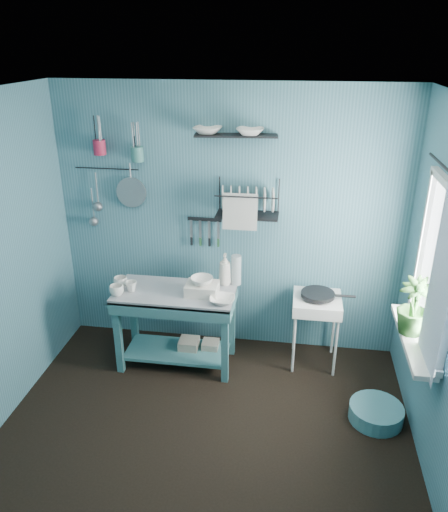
# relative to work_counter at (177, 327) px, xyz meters

# --- Properties ---
(floor) EXTENTS (3.20, 3.20, 0.00)m
(floor) POSITION_rel_work_counter_xyz_m (0.42, -1.02, -0.38)
(floor) COLOR black
(floor) RESTS_ON ground
(ceiling) EXTENTS (3.20, 3.20, 0.00)m
(ceiling) POSITION_rel_work_counter_xyz_m (0.42, -1.02, 2.12)
(ceiling) COLOR silver
(ceiling) RESTS_ON ground
(wall_back) EXTENTS (3.20, 0.00, 3.20)m
(wall_back) POSITION_rel_work_counter_xyz_m (0.42, 0.48, 0.87)
(wall_back) COLOR #3D6E7D
(wall_back) RESTS_ON ground
(wall_front) EXTENTS (3.20, 0.00, 3.20)m
(wall_front) POSITION_rel_work_counter_xyz_m (0.42, -2.52, 0.87)
(wall_front) COLOR #3D6E7D
(wall_front) RESTS_ON ground
(work_counter) EXTENTS (1.07, 0.54, 0.75)m
(work_counter) POSITION_rel_work_counter_xyz_m (0.00, 0.00, 0.00)
(work_counter) COLOR #376F73
(work_counter) RESTS_ON floor
(mug_left) EXTENTS (0.12, 0.12, 0.10)m
(mug_left) POSITION_rel_work_counter_xyz_m (-0.48, -0.16, 0.43)
(mug_left) COLOR white
(mug_left) RESTS_ON work_counter
(mug_mid) EXTENTS (0.14, 0.14, 0.09)m
(mug_mid) POSITION_rel_work_counter_xyz_m (-0.38, -0.06, 0.42)
(mug_mid) COLOR white
(mug_mid) RESTS_ON work_counter
(mug_right) EXTENTS (0.17, 0.17, 0.10)m
(mug_right) POSITION_rel_work_counter_xyz_m (-0.50, 0.00, 0.43)
(mug_right) COLOR white
(mug_right) RESTS_ON work_counter
(wash_tub) EXTENTS (0.28, 0.22, 0.10)m
(wash_tub) POSITION_rel_work_counter_xyz_m (0.25, -0.02, 0.43)
(wash_tub) COLOR silver
(wash_tub) RESTS_ON work_counter
(tub_bowl) EXTENTS (0.19, 0.19, 0.06)m
(tub_bowl) POSITION_rel_work_counter_xyz_m (0.25, -0.02, 0.51)
(tub_bowl) COLOR white
(tub_bowl) RESTS_ON wash_tub
(soap_bottle) EXTENTS (0.12, 0.12, 0.30)m
(soap_bottle) POSITION_rel_work_counter_xyz_m (0.42, 0.20, 0.53)
(soap_bottle) COLOR silver
(soap_bottle) RESTS_ON work_counter
(water_bottle) EXTENTS (0.09, 0.09, 0.28)m
(water_bottle) POSITION_rel_work_counter_xyz_m (0.52, 0.22, 0.52)
(water_bottle) COLOR #B0C0C4
(water_bottle) RESTS_ON work_counter
(counter_bowl) EXTENTS (0.22, 0.22, 0.05)m
(counter_bowl) POSITION_rel_work_counter_xyz_m (0.45, -0.15, 0.40)
(counter_bowl) COLOR white
(counter_bowl) RESTS_ON work_counter
(hotplate_stand) EXTENTS (0.45, 0.45, 0.68)m
(hotplate_stand) POSITION_rel_work_counter_xyz_m (1.26, 0.19, -0.04)
(hotplate_stand) COLOR white
(hotplate_stand) RESTS_ON floor
(frying_pan) EXTENTS (0.30, 0.30, 0.03)m
(frying_pan) POSITION_rel_work_counter_xyz_m (1.26, 0.19, 0.34)
(frying_pan) COLOR black
(frying_pan) RESTS_ON hotplate_stand
(knife_strip) EXTENTS (0.32, 0.03, 0.03)m
(knife_strip) POSITION_rel_work_counter_xyz_m (0.19, 0.45, 0.91)
(knife_strip) COLOR black
(knife_strip) RESTS_ON wall_back
(dish_rack) EXTENTS (0.57, 0.28, 0.32)m
(dish_rack) POSITION_rel_work_counter_xyz_m (0.60, 0.35, 1.15)
(dish_rack) COLOR black
(dish_rack) RESTS_ON wall_back
(upper_shelf) EXTENTS (0.71, 0.24, 0.01)m
(upper_shelf) POSITION_rel_work_counter_xyz_m (0.49, 0.38, 1.69)
(upper_shelf) COLOR black
(upper_shelf) RESTS_ON wall_back
(shelf_bowl_left) EXTENTS (0.27, 0.27, 0.06)m
(shelf_bowl_left) POSITION_rel_work_counter_xyz_m (0.24, 0.38, 1.63)
(shelf_bowl_left) COLOR white
(shelf_bowl_left) RESTS_ON upper_shelf
(shelf_bowl_right) EXTENTS (0.23, 0.23, 0.06)m
(shelf_bowl_right) POSITION_rel_work_counter_xyz_m (0.60, 0.38, 1.68)
(shelf_bowl_right) COLOR white
(shelf_bowl_right) RESTS_ON upper_shelf
(utensil_cup_magenta) EXTENTS (0.11, 0.11, 0.13)m
(utensil_cup_magenta) POSITION_rel_work_counter_xyz_m (-0.74, 0.40, 1.55)
(utensil_cup_magenta) COLOR #AF2040
(utensil_cup_magenta) RESTS_ON wall_back
(utensil_cup_teal) EXTENTS (0.11, 0.11, 0.13)m
(utensil_cup_teal) POSITION_rel_work_counter_xyz_m (-0.39, 0.40, 1.50)
(utensil_cup_teal) COLOR #3A7A74
(utensil_cup_teal) RESTS_ON wall_back
(colander) EXTENTS (0.28, 0.03, 0.28)m
(colander) POSITION_rel_work_counter_xyz_m (-0.49, 0.43, 1.14)
(colander) COLOR #929599
(colander) RESTS_ON wall_back
(ladle_outer) EXTENTS (0.01, 0.01, 0.30)m
(ladle_outer) POSITION_rel_work_counter_xyz_m (-0.82, 0.44, 1.16)
(ladle_outer) COLOR #929599
(ladle_outer) RESTS_ON wall_back
(ladle_inner) EXTENTS (0.01, 0.01, 0.30)m
(ladle_inner) POSITION_rel_work_counter_xyz_m (-0.88, 0.44, 1.01)
(ladle_inner) COLOR #929599
(ladle_inner) RESTS_ON wall_back
(hook_rail) EXTENTS (0.60, 0.01, 0.01)m
(hook_rail) POSITION_rel_work_counter_xyz_m (-0.71, 0.45, 1.35)
(hook_rail) COLOR black
(hook_rail) RESTS_ON wall_back
(window_glass) EXTENTS (0.00, 1.10, 1.10)m
(window_glass) POSITION_rel_work_counter_xyz_m (2.00, -0.57, 1.02)
(window_glass) COLOR white
(window_glass) RESTS_ON wall_right
(windowsill) EXTENTS (0.16, 0.95, 0.04)m
(windowsill) POSITION_rel_work_counter_xyz_m (1.92, -0.57, 0.43)
(windowsill) COLOR white
(windowsill) RESTS_ON wall_right
(curtain) EXTENTS (0.00, 1.35, 1.35)m
(curtain) POSITION_rel_work_counter_xyz_m (1.94, -0.87, 1.07)
(curtain) COLOR white
(curtain) RESTS_ON wall_right
(potted_plant) EXTENTS (0.31, 0.31, 0.43)m
(potted_plant) POSITION_rel_work_counter_xyz_m (1.91, -0.52, 0.67)
(potted_plant) COLOR #2B5A24
(potted_plant) RESTS_ON windowsill
(storage_tin_large) EXTENTS (0.18, 0.18, 0.22)m
(storage_tin_large) POSITION_rel_work_counter_xyz_m (0.10, 0.05, -0.27)
(storage_tin_large) COLOR gray
(storage_tin_large) RESTS_ON floor
(storage_tin_small) EXTENTS (0.15, 0.15, 0.20)m
(storage_tin_small) POSITION_rel_work_counter_xyz_m (0.30, 0.08, -0.28)
(storage_tin_small) COLOR gray
(storage_tin_small) RESTS_ON floor
(floor_basin) EXTENTS (0.43, 0.43, 0.13)m
(floor_basin) POSITION_rel_work_counter_xyz_m (1.75, -0.53, -0.31)
(floor_basin) COLOR teal
(floor_basin) RESTS_ON floor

